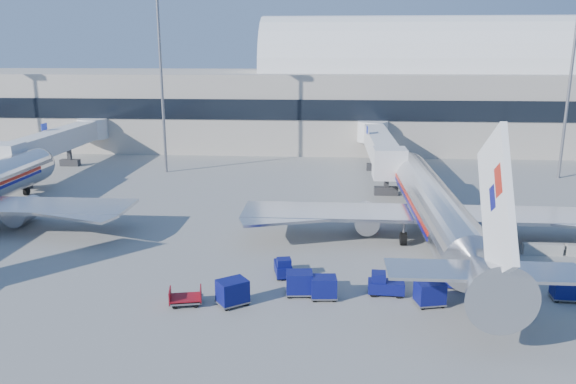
# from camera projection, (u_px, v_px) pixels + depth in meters

# --- Properties ---
(ground) EXTENTS (260.00, 260.00, 0.00)m
(ground) POSITION_uv_depth(u_px,v_px,m) (312.00, 258.00, 43.31)
(ground) COLOR gray
(ground) RESTS_ON ground
(terminal) EXTENTS (170.00, 28.15, 21.00)m
(terminal) POSITION_uv_depth(u_px,v_px,m) (243.00, 98.00, 96.47)
(terminal) COLOR #B2AA9E
(terminal) RESTS_ON ground
(airliner_main) EXTENTS (32.00, 37.26, 12.07)m
(airliner_main) POSITION_uv_depth(u_px,v_px,m) (435.00, 208.00, 46.25)
(airliner_main) COLOR silver
(airliner_main) RESTS_ON ground
(jetbridge_near) EXTENTS (4.40, 27.50, 6.25)m
(jetbridge_near) POSITION_uv_depth(u_px,v_px,m) (379.00, 144.00, 71.59)
(jetbridge_near) COLOR silver
(jetbridge_near) RESTS_ON ground
(jetbridge_mid) EXTENTS (4.40, 27.50, 6.25)m
(jetbridge_mid) POSITION_uv_depth(u_px,v_px,m) (60.00, 140.00, 74.47)
(jetbridge_mid) COLOR silver
(jetbridge_mid) RESTS_ON ground
(mast_west) EXTENTS (2.00, 1.20, 22.60)m
(mast_west) POSITION_uv_depth(u_px,v_px,m) (160.00, 56.00, 70.02)
(mast_west) COLOR slate
(mast_west) RESTS_ON ground
(mast_east) EXTENTS (2.00, 1.20, 22.60)m
(mast_east) POSITION_uv_depth(u_px,v_px,m) (573.00, 57.00, 66.60)
(mast_east) COLOR slate
(mast_east) RESTS_ON ground
(barrier_near) EXTENTS (3.00, 0.55, 0.90)m
(barrier_near) POSITION_uv_depth(u_px,v_px,m) (542.00, 249.00, 43.90)
(barrier_near) COLOR #9E9E96
(barrier_near) RESTS_ON ground
(tug_lead) EXTENTS (2.39, 1.28, 1.52)m
(tug_lead) POSITION_uv_depth(u_px,v_px,m) (385.00, 284.00, 36.72)
(tug_lead) COLOR #0B0F54
(tug_lead) RESTS_ON ground
(tug_right) EXTENTS (2.31, 1.63, 1.36)m
(tug_right) POSITION_uv_depth(u_px,v_px,m) (450.00, 279.00, 37.86)
(tug_right) COLOR #0B0F54
(tug_right) RESTS_ON ground
(tug_left) EXTENTS (1.53, 2.40, 1.45)m
(tug_left) POSITION_uv_depth(u_px,v_px,m) (283.00, 267.00, 39.73)
(tug_left) COLOR #0B0F54
(tug_left) RESTS_ON ground
(cart_train_a) EXTENTS (1.79, 1.43, 1.49)m
(cart_train_a) POSITION_uv_depth(u_px,v_px,m) (324.00, 287.00, 36.07)
(cart_train_a) COLOR #0B0F54
(cart_train_a) RESTS_ON ground
(cart_train_b) EXTENTS (1.91, 1.52, 1.58)m
(cart_train_b) POSITION_uv_depth(u_px,v_px,m) (300.00, 283.00, 36.61)
(cart_train_b) COLOR #0B0F54
(cart_train_b) RESTS_ON ground
(cart_train_c) EXTENTS (2.36, 2.26, 1.65)m
(cart_train_c) POSITION_uv_depth(u_px,v_px,m) (233.00, 292.00, 35.18)
(cart_train_c) COLOR #0B0F54
(cart_train_c) RESTS_ON ground
(cart_solo_near) EXTENTS (2.05, 1.74, 1.58)m
(cart_solo_near) POSITION_uv_depth(u_px,v_px,m) (430.00, 293.00, 35.12)
(cart_solo_near) COLOR #0B0F54
(cart_solo_near) RESTS_ON ground
(cart_solo_far) EXTENTS (1.81, 1.43, 1.53)m
(cart_solo_far) POSITION_uv_depth(u_px,v_px,m) (566.00, 288.00, 35.90)
(cart_solo_far) COLOR #0B0F54
(cart_solo_far) RESTS_ON ground
(cart_open_red) EXTENTS (2.25, 1.79, 0.54)m
(cart_open_red) POSITION_uv_depth(u_px,v_px,m) (186.00, 299.00, 35.30)
(cart_open_red) COLOR slate
(cart_open_red) RESTS_ON ground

